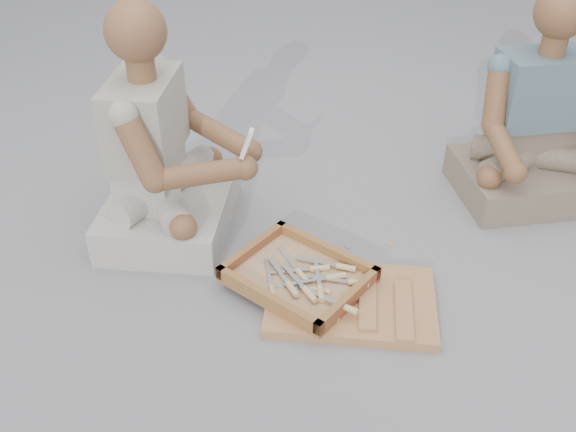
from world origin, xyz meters
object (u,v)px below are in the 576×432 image
at_px(tool_tray, 298,276).
at_px(craftsman, 163,160).
at_px(companion, 536,132).
at_px(carved_panel, 351,302).

distance_m(tool_tray, craftsman, 0.68).
relative_size(tool_tray, companion, 0.61).
distance_m(carved_panel, tool_tray, 0.20).
distance_m(carved_panel, craftsman, 0.88).
bearing_deg(craftsman, tool_tray, 59.32).
height_order(tool_tray, craftsman, craftsman).
xyz_separation_m(tool_tray, craftsman, (-0.61, 0.16, 0.25)).
distance_m(carved_panel, companion, 1.10).
xyz_separation_m(tool_tray, companion, (0.67, 0.95, 0.24)).
bearing_deg(tool_tray, carved_panel, -3.54).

